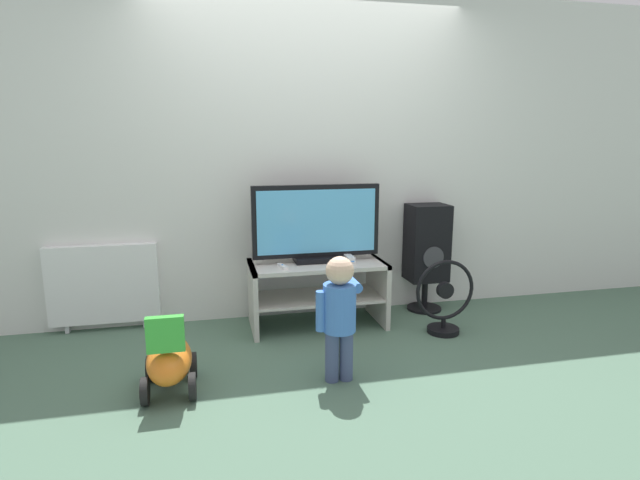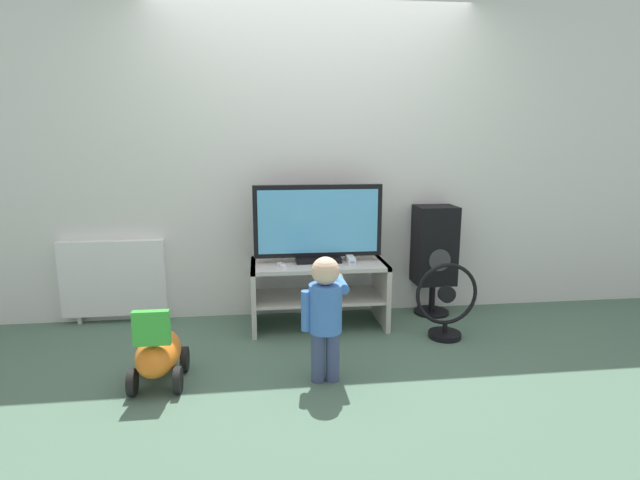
% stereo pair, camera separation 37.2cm
% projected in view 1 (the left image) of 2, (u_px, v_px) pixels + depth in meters
% --- Properties ---
extents(ground_plane, '(16.00, 16.00, 0.00)m').
position_uv_depth(ground_plane, '(325.00, 337.00, 3.72)').
color(ground_plane, '#4C6B56').
extents(wall_back, '(10.00, 0.06, 2.60)m').
position_uv_depth(wall_back, '(308.00, 158.00, 4.02)').
color(wall_back, silver).
rests_on(wall_back, ground_plane).
extents(tv_stand, '(1.04, 0.51, 0.51)m').
position_uv_depth(tv_stand, '(317.00, 284.00, 3.90)').
color(tv_stand, beige).
rests_on(tv_stand, ground_plane).
extents(television, '(0.99, 0.20, 0.60)m').
position_uv_depth(television, '(316.00, 224.00, 3.83)').
color(television, black).
rests_on(television, tv_stand).
extents(game_console, '(0.05, 0.17, 0.05)m').
position_uv_depth(game_console, '(349.00, 259.00, 3.85)').
color(game_console, white).
rests_on(game_console, tv_stand).
extents(remote_primary, '(0.06, 0.13, 0.03)m').
position_uv_depth(remote_primary, '(282.00, 266.00, 3.69)').
color(remote_primary, white).
rests_on(remote_primary, tv_stand).
extents(child, '(0.30, 0.45, 0.78)m').
position_uv_depth(child, '(339.00, 308.00, 2.98)').
color(child, '#3F4C72').
rests_on(child, ground_plane).
extents(speaker_tower, '(0.33, 0.29, 0.91)m').
position_uv_depth(speaker_tower, '(427.00, 245.00, 4.21)').
color(speaker_tower, black).
rests_on(speaker_tower, ground_plane).
extents(floor_fan, '(0.47, 0.24, 0.57)m').
position_uv_depth(floor_fan, '(444.00, 301.00, 3.75)').
color(floor_fan, black).
rests_on(floor_fan, ground_plane).
extents(ride_on_toy, '(0.30, 0.51, 0.50)m').
position_uv_depth(ride_on_toy, '(169.00, 360.00, 2.89)').
color(ride_on_toy, orange).
rests_on(ride_on_toy, ground_plane).
extents(radiator, '(0.81, 0.08, 0.67)m').
position_uv_depth(radiator, '(104.00, 284.00, 3.79)').
color(radiator, white).
rests_on(radiator, ground_plane).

